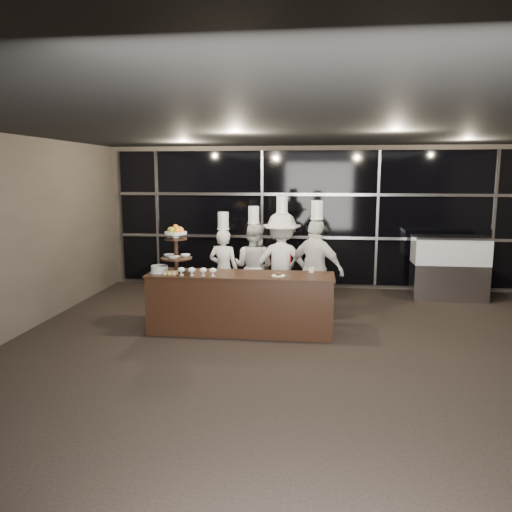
# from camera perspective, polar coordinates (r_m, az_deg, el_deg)

# --- Properties ---
(room) EXTENTS (10.00, 10.00, 10.00)m
(room) POSITION_cam_1_polar(r_m,az_deg,el_deg) (5.68, 7.27, -0.06)
(room) COLOR black
(room) RESTS_ON ground
(window_wall) EXTENTS (8.60, 0.10, 2.80)m
(window_wall) POSITION_cam_1_polar(r_m,az_deg,el_deg) (10.58, 7.20, 4.31)
(window_wall) COLOR black
(window_wall) RESTS_ON ground
(buffet_counter) EXTENTS (2.84, 0.74, 0.92)m
(buffet_counter) POSITION_cam_1_polar(r_m,az_deg,el_deg) (7.70, -1.76, -5.36)
(buffet_counter) COLOR black
(buffet_counter) RESTS_ON ground
(display_stand) EXTENTS (0.48, 0.48, 0.74)m
(display_stand) POSITION_cam_1_polar(r_m,az_deg,el_deg) (7.74, -9.13, 1.20)
(display_stand) COLOR black
(display_stand) RESTS_ON buffet_counter
(compotes) EXTENTS (0.59, 0.11, 0.12)m
(compotes) POSITION_cam_1_polar(r_m,az_deg,el_deg) (7.49, -6.73, -1.64)
(compotes) COLOR silver
(compotes) RESTS_ON buffet_counter
(layer_cake) EXTENTS (0.30, 0.30, 0.11)m
(layer_cake) POSITION_cam_1_polar(r_m,az_deg,el_deg) (7.83, -10.97, -1.48)
(layer_cake) COLOR white
(layer_cake) RESTS_ON buffet_counter
(pastry_squares) EXTENTS (0.19, 0.13, 0.05)m
(pastry_squares) POSITION_cam_1_polar(r_m,az_deg,el_deg) (7.66, -9.72, -1.87)
(pastry_squares) COLOR #EDC774
(pastry_squares) RESTS_ON buffet_counter
(small_plate) EXTENTS (0.20, 0.20, 0.05)m
(small_plate) POSITION_cam_1_polar(r_m,az_deg,el_deg) (7.43, 2.58, -2.19)
(small_plate) COLOR white
(small_plate) RESTS_ON buffet_counter
(chef_cup) EXTENTS (0.08, 0.08, 0.07)m
(chef_cup) POSITION_cam_1_polar(r_m,az_deg,el_deg) (7.75, 6.36, -1.61)
(chef_cup) COLOR white
(chef_cup) RESTS_ON buffet_counter
(display_case) EXTENTS (1.41, 0.62, 1.24)m
(display_case) POSITION_cam_1_polar(r_m,az_deg,el_deg) (10.38, 21.22, -0.90)
(display_case) COLOR #A5A5AA
(display_case) RESTS_ON ground
(chef_a) EXTENTS (0.59, 0.45, 1.77)m
(chef_a) POSITION_cam_1_polar(r_m,az_deg,el_deg) (8.80, -3.71, -1.46)
(chef_a) COLOR silver
(chef_a) RESTS_ON ground
(chef_b) EXTENTS (0.91, 0.80, 1.87)m
(chef_b) POSITION_cam_1_polar(r_m,az_deg,el_deg) (8.88, -0.26, -1.17)
(chef_b) COLOR silver
(chef_b) RESTS_ON ground
(chef_c) EXTENTS (1.17, 0.71, 2.06)m
(chef_c) POSITION_cam_1_polar(r_m,az_deg,el_deg) (8.67, 2.94, -0.82)
(chef_c) COLOR silver
(chef_c) RESTS_ON ground
(chef_d) EXTENTS (1.07, 0.84, 2.00)m
(chef_d) POSITION_cam_1_polar(r_m,az_deg,el_deg) (8.29, 6.86, -1.52)
(chef_d) COLOR white
(chef_d) RESTS_ON ground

